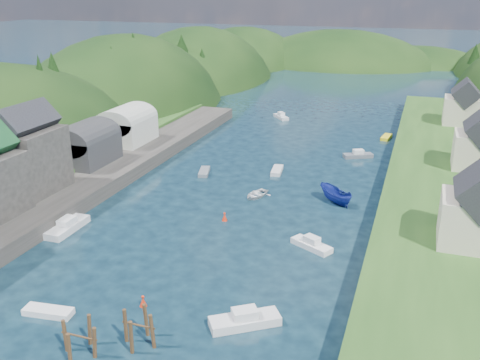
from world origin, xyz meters
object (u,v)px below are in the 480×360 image
at_px(piling_cluster_far, 139,331).
at_px(channel_buoy_far, 225,217).
at_px(channel_buoy_near, 143,301).
at_px(piling_cluster_near, 80,342).

height_order(piling_cluster_far, channel_buoy_far, piling_cluster_far).
height_order(piling_cluster_far, channel_buoy_near, piling_cluster_far).
distance_m(piling_cluster_near, piling_cluster_far, 4.53).
bearing_deg(piling_cluster_near, channel_buoy_near, 79.50).
distance_m(channel_buoy_near, channel_buoy_far, 19.68).
height_order(piling_cluster_near, piling_cluster_far, piling_cluster_far).
bearing_deg(piling_cluster_near, channel_buoy_far, 86.32).
distance_m(piling_cluster_far, channel_buoy_far, 24.66).
bearing_deg(piling_cluster_far, channel_buoy_far, 94.66).
bearing_deg(piling_cluster_far, piling_cluster_near, -145.88).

